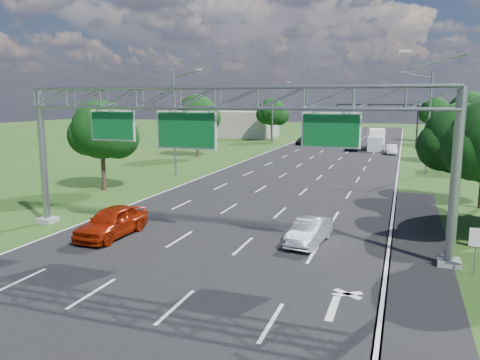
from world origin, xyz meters
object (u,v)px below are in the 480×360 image
at_px(sign_gantry, 219,110).
at_px(traffic_signal, 393,114).
at_px(box_truck, 376,140).
at_px(silver_sedan, 309,231).
at_px(regulatory_sign, 477,242).
at_px(red_coupe, 112,222).

relative_size(sign_gantry, traffic_signal, 1.92).
relative_size(traffic_signal, box_truck, 1.55).
bearing_deg(silver_sedan, box_truck, 96.77).
bearing_deg(regulatory_sign, box_truck, 97.79).
bearing_deg(traffic_signal, silver_sedan, -92.86).
bearing_deg(red_coupe, traffic_signal, 77.72).
bearing_deg(traffic_signal, box_truck, -130.73).
bearing_deg(red_coupe, box_truck, 79.34).
bearing_deg(silver_sedan, regulatory_sign, -8.46).
height_order(sign_gantry, red_coupe, sign_gantry).
height_order(silver_sedan, box_truck, box_truck).
height_order(sign_gantry, regulatory_sign, sign_gantry).
bearing_deg(box_truck, regulatory_sign, -85.97).
xyz_separation_m(red_coupe, box_truck, (10.88, 51.73, 0.57)).
bearing_deg(regulatory_sign, red_coupe, -179.40).
distance_m(silver_sedan, box_truck, 49.43).
bearing_deg(traffic_signal, regulatory_sign, -84.80).
relative_size(sign_gantry, regulatory_sign, 11.19).
height_order(traffic_signal, silver_sedan, traffic_signal).
xyz_separation_m(regulatory_sign, red_coupe, (-17.94, -0.19, -0.67)).
height_order(regulatory_sign, silver_sedan, regulatory_sign).
distance_m(regulatory_sign, traffic_signal, 54.37).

